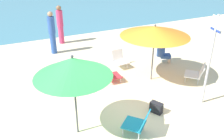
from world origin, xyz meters
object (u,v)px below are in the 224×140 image
object	(u,v)px
beach_chair_b	(109,74)
beach_chair_f	(197,73)
warning_sign	(212,51)
beach_chair_c	(138,123)
person_a	(60,24)
umbrella_orange	(155,31)
person_c	(52,32)
umbrella_green	(73,67)
beach_bag	(156,108)
person_b	(162,50)

from	to	relation	value
beach_chair_b	beach_chair_f	bearing A→B (deg)	-21.46
warning_sign	beach_chair_f	bearing A→B (deg)	71.47
warning_sign	beach_chair_c	bearing A→B (deg)	-154.78
person_a	warning_sign	distance (m)	6.69
umbrella_orange	person_c	xyz separation A→B (m)	(-2.24, 3.58, -0.74)
beach_chair_f	person_c	bearing A→B (deg)	-4.78
umbrella_green	beach_bag	size ratio (longest dim) A/B	6.01
umbrella_green	beach_chair_f	world-z (taller)	umbrella_green
person_c	warning_sign	size ratio (longest dim) A/B	0.70
person_b	warning_sign	size ratio (longest dim) A/B	0.40
umbrella_green	person_c	world-z (taller)	umbrella_green
person_c	umbrella_green	bearing A→B (deg)	100.22
umbrella_green	beach_chair_b	distance (m)	2.76
beach_chair_c	person_a	xyz separation A→B (m)	(0.10, 6.65, 0.53)
beach_chair_f	warning_sign	world-z (taller)	warning_sign
beach_chair_c	beach_chair_b	bearing A→B (deg)	-51.75
person_b	person_a	bearing A→B (deg)	154.58
warning_sign	beach_chair_b	bearing A→B (deg)	146.51
beach_chair_f	person_c	size ratio (longest dim) A/B	0.47
beach_chair_f	beach_bag	world-z (taller)	beach_chair_f
beach_chair_b	beach_chair_f	xyz separation A→B (m)	(2.45, -1.12, 0.02)
person_b	beach_bag	xyz separation A→B (m)	(-1.98, -2.47, -0.34)
person_c	warning_sign	xyz separation A→B (m)	(2.73, -5.28, 0.65)
warning_sign	beach_bag	bearing A→B (deg)	-170.41
beach_chair_b	person_b	size ratio (longest dim) A/B	0.61
umbrella_orange	beach_chair_b	bearing A→B (deg)	162.44
umbrella_green	beach_chair_c	size ratio (longest dim) A/B	2.64
beach_chair_c	umbrella_orange	bearing A→B (deg)	-81.50
umbrella_orange	person_a	world-z (taller)	umbrella_orange
person_a	umbrella_orange	bearing A→B (deg)	-157.16
umbrella_orange	person_b	bearing A→B (deg)	40.77
beach_chair_b	beach_chair_f	world-z (taller)	same
person_b	beach_chair_f	bearing A→B (deg)	-59.12
beach_chair_c	warning_sign	world-z (taller)	warning_sign
beach_chair_c	umbrella_green	bearing A→B (deg)	19.53
beach_chair_f	person_b	distance (m)	1.67
beach_chair_b	warning_sign	distance (m)	3.00
umbrella_green	warning_sign	distance (m)	3.42
person_a	person_c	bearing A→B (deg)	153.26
beach_chair_b	beach_bag	xyz separation A→B (m)	(0.38, -1.94, -0.14)
umbrella_orange	beach_bag	xyz separation A→B (m)	(-0.89, -1.53, -1.45)
umbrella_orange	person_b	size ratio (longest dim) A/B	2.14
person_c	beach_bag	distance (m)	5.34
umbrella_orange	warning_sign	size ratio (longest dim) A/B	0.86
beach_chair_b	umbrella_orange	bearing A→B (deg)	-14.38
umbrella_green	umbrella_orange	xyz separation A→B (m)	(2.91, 1.38, -0.03)
beach_chair_b	person_b	bearing A→B (deg)	15.89
umbrella_green	beach_bag	xyz separation A→B (m)	(2.02, -0.15, -1.48)
beach_chair_b	beach_bag	world-z (taller)	beach_chair_b
beach_chair_c	beach_bag	distance (m)	1.01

